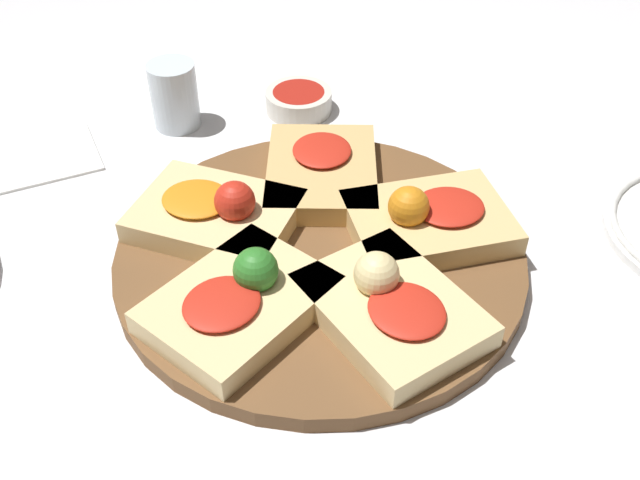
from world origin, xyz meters
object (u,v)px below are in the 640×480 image
serving_board (320,256)px  napkin_stack (41,156)px  water_glass (174,95)px  dipping_bowl (299,100)px

serving_board → napkin_stack: size_ratio=3.16×
water_glass → dipping_bowl: 0.17m
napkin_stack → dipping_bowl: 0.34m
serving_board → water_glass: (0.09, -0.32, 0.03)m
serving_board → napkin_stack: serving_board is taller
water_glass → napkin_stack: size_ratio=0.65×
serving_board → dipping_bowl: (-0.07, -0.30, 0.01)m
serving_board → dipping_bowl: dipping_bowl is taller
serving_board → napkin_stack: bearing=-47.8°
water_glass → dipping_bowl: bearing=173.4°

